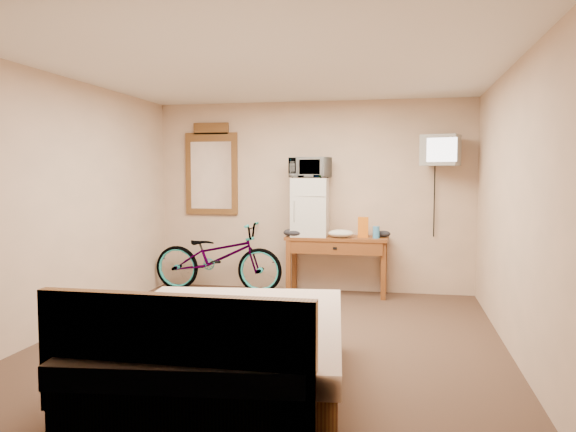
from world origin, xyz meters
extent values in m
plane|color=#442F22|center=(0.00, 0.00, 0.00)|extent=(4.60, 4.60, 0.00)
plane|color=silver|center=(0.00, 0.00, 2.50)|extent=(4.60, 4.60, 0.00)
cube|color=tan|center=(0.00, 2.30, 1.25)|extent=(4.20, 0.04, 2.50)
cube|color=tan|center=(0.00, -2.30, 1.25)|extent=(4.20, 0.04, 2.50)
cube|color=tan|center=(-2.10, 0.00, 1.25)|extent=(0.04, 4.60, 2.50)
cube|color=tan|center=(2.10, 0.00, 1.25)|extent=(0.04, 4.60, 2.50)
cube|color=beige|center=(-0.08, 2.29, 0.92)|extent=(0.08, 0.01, 0.13)
cube|color=brown|center=(0.37, 2.04, 0.73)|extent=(1.30, 0.53, 0.04)
cube|color=brown|center=(-0.23, 1.84, 0.35)|extent=(0.06, 0.06, 0.71)
cube|color=brown|center=(0.96, 1.84, 0.35)|extent=(0.06, 0.06, 0.71)
cube|color=brown|center=(-0.23, 2.24, 0.35)|extent=(0.06, 0.06, 0.71)
cube|color=brown|center=(0.96, 2.24, 0.35)|extent=(0.06, 0.06, 0.71)
cube|color=brown|center=(0.37, 1.82, 0.63)|extent=(1.17, 0.07, 0.16)
cube|color=black|center=(0.37, 1.80, 0.63)|extent=(0.05, 0.02, 0.03)
cube|color=silver|center=(0.01, 2.05, 1.12)|extent=(0.47, 0.45, 0.75)
cube|color=#9B9B96|center=(0.01, 1.83, 1.27)|extent=(0.45, 0.01, 0.00)
cylinder|color=#9B9B96|center=(-0.15, 1.83, 1.08)|extent=(0.02, 0.02, 0.27)
imported|color=silver|center=(0.01, 2.05, 1.63)|extent=(0.54, 0.41, 0.27)
cube|color=orange|center=(0.70, 2.02, 0.88)|extent=(0.13, 0.08, 0.26)
cylinder|color=#3B89C8|center=(0.86, 1.96, 0.82)|extent=(0.08, 0.08, 0.15)
ellipsoid|color=silver|center=(0.43, 1.94, 0.80)|extent=(0.33, 0.25, 0.10)
ellipsoid|color=black|center=(-0.17, 1.91, 0.80)|extent=(0.28, 0.21, 0.11)
ellipsoid|color=black|center=(0.95, 2.09, 0.79)|extent=(0.18, 0.15, 0.08)
cube|color=black|center=(1.62, 2.28, 1.75)|extent=(0.14, 0.02, 0.14)
cylinder|color=black|center=(1.62, 2.24, 1.75)|extent=(0.05, 0.30, 0.05)
cube|color=#9B9B96|center=(1.62, 2.02, 1.83)|extent=(0.51, 0.46, 0.37)
cube|color=white|center=(1.62, 1.84, 1.83)|extent=(0.34, 0.11, 0.28)
cube|color=black|center=(1.62, 2.20, 1.83)|extent=(0.26, 0.09, 0.23)
cube|color=brown|center=(-1.39, 2.27, 1.55)|extent=(0.73, 0.04, 1.11)
cube|color=brown|center=(-1.39, 2.27, 2.16)|extent=(0.49, 0.04, 0.16)
cube|color=white|center=(-1.39, 2.25, 1.53)|extent=(0.58, 0.01, 0.91)
imported|color=black|center=(-1.20, 1.95, 0.46)|extent=(1.74, 0.62, 0.91)
cube|color=brown|center=(-0.05, -1.30, 0.20)|extent=(1.80, 2.27, 0.40)
cube|color=#BCB392|center=(-0.05, -1.30, 0.45)|extent=(1.85, 2.31, 0.14)
cube|color=brown|center=(-0.05, -2.26, 0.55)|extent=(1.58, 0.08, 0.70)
ellipsoid|color=silver|center=(-0.42, -1.95, 0.58)|extent=(0.57, 0.35, 0.20)
ellipsoid|color=silver|center=(0.32, -1.95, 0.58)|extent=(0.57, 0.35, 0.20)
camera|label=1|loc=(1.15, -5.06, 1.55)|focal=35.00mm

